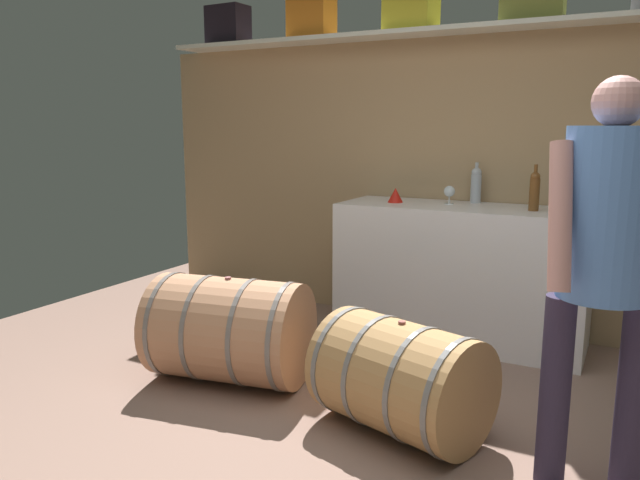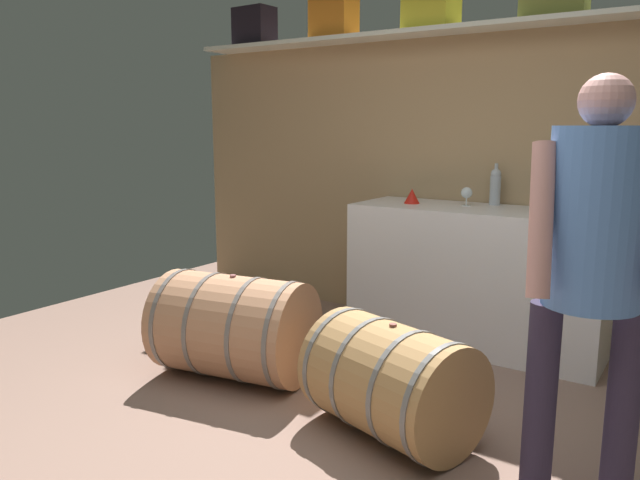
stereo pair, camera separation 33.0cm
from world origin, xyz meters
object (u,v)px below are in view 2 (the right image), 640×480
at_px(toolcase_orange, 334,16).
at_px(wine_glass, 467,193).
at_px(work_cabinet, 476,277).
at_px(wine_bottle_clear, 495,186).
at_px(wine_bottle_amber, 552,193).
at_px(toolcase_yellow, 431,7).
at_px(toolcase_black, 254,27).
at_px(red_funnel, 412,196).
at_px(winemaker_pouring, 594,251).
at_px(wine_barrel_far, 234,327).
at_px(wine_bottle_dark, 589,194).
at_px(wine_barrel_near, 392,381).

bearing_deg(toolcase_orange, wine_glass, -5.86).
height_order(work_cabinet, wine_glass, wine_glass).
xyz_separation_m(wine_bottle_clear, wine_bottle_amber, (0.44, -0.25, 0.00)).
bearing_deg(toolcase_yellow, toolcase_black, -177.30).
bearing_deg(toolcase_black, work_cabinet, -3.72).
bearing_deg(red_funnel, winemaker_pouring, -46.23).
relative_size(wine_bottle_clear, winemaker_pouring, 0.17).
xyz_separation_m(work_cabinet, winemaker_pouring, (0.97, -1.53, 0.55)).
distance_m(wine_glass, wine_barrel_far, 1.81).
bearing_deg(wine_glass, red_funnel, -166.33).
bearing_deg(toolcase_yellow, wine_bottle_clear, 3.88).
bearing_deg(toolcase_orange, red_funnel, -14.97).
relative_size(wine_bottle_dark, red_funnel, 3.03).
height_order(toolcase_orange, wine_barrel_far, toolcase_orange).
xyz_separation_m(wine_bottle_amber, wine_barrel_far, (-1.47, -1.31, -0.77)).
relative_size(work_cabinet, wine_bottle_dark, 5.06).
distance_m(toolcase_yellow, wine_bottle_dark, 1.72).
xyz_separation_m(toolcase_black, wine_barrel_near, (2.18, -1.67, -2.03)).
bearing_deg(work_cabinet, wine_glass, 148.03).
xyz_separation_m(red_funnel, wine_barrel_far, (-0.52, -1.32, -0.69)).
distance_m(toolcase_orange, wine_bottle_dark, 2.35).
height_order(work_cabinet, wine_bottle_dark, wine_bottle_dark).
distance_m(toolcase_yellow, work_cabinet, 1.90).
distance_m(toolcase_yellow, wine_bottle_amber, 1.56).
bearing_deg(red_funnel, toolcase_black, 171.75).
distance_m(toolcase_black, winemaker_pouring, 3.74).
distance_m(wine_bottle_dark, wine_glass, 0.83).
bearing_deg(wine_bottle_dark, work_cabinet, 172.02).
bearing_deg(wine_bottle_amber, wine_bottle_dark, -18.38).
distance_m(wine_bottle_dark, wine_bottle_clear, 0.73).
distance_m(toolcase_orange, red_funnel, 1.56).
height_order(toolcase_orange, wine_bottle_dark, toolcase_orange).
bearing_deg(wine_bottle_dark, toolcase_black, 173.57).
bearing_deg(toolcase_black, wine_bottle_amber, -3.14).
xyz_separation_m(toolcase_yellow, wine_bottle_clear, (0.51, 0.01, -1.22)).
height_order(toolcase_yellow, wine_glass, toolcase_yellow).
distance_m(toolcase_yellow, wine_bottle_clear, 1.33).
bearing_deg(toolcase_yellow, wine_barrel_far, -105.85).
bearing_deg(toolcase_black, wine_bottle_dark, -4.24).
distance_m(wine_bottle_amber, winemaker_pouring, 1.59).
xyz_separation_m(toolcase_orange, wine_bottle_dark, (1.98, -0.31, -1.23)).
bearing_deg(toolcase_black, wine_bottle_clear, 2.49).
bearing_deg(work_cabinet, wine_bottle_amber, -2.71).
relative_size(toolcase_orange, wine_bottle_dark, 1.01).
distance_m(wine_bottle_clear, wine_glass, 0.22).
relative_size(wine_bottle_dark, wine_barrel_near, 0.36).
height_order(work_cabinet, wine_bottle_amber, wine_bottle_amber).
xyz_separation_m(wine_bottle_clear, red_funnel, (-0.51, -0.24, -0.08)).
distance_m(wine_bottle_clear, wine_barrel_near, 1.87).
bearing_deg(wine_bottle_amber, wine_barrel_far, -138.24).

